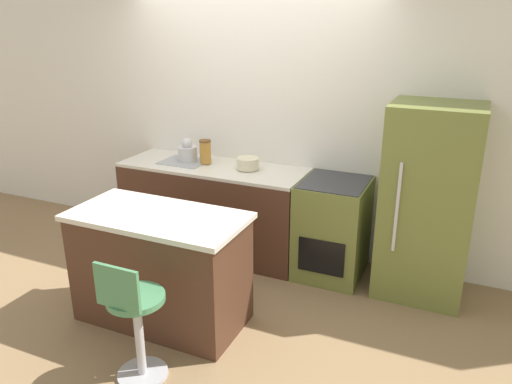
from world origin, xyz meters
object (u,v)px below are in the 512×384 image
object	(u,v)px
refrigerator	(427,203)
stool_chair	(135,321)
mixing_bowl	(248,163)
kettle	(187,152)
oven_range	(332,228)

from	to	relation	value
refrigerator	stool_chair	bearing A→B (deg)	-128.75
refrigerator	mixing_bowl	distance (m)	1.65
refrigerator	stool_chair	world-z (taller)	refrigerator
stool_chair	kettle	world-z (taller)	kettle
refrigerator	kettle	size ratio (longest dim) A/B	7.15
kettle	mixing_bowl	bearing A→B (deg)	-0.00
refrigerator	kettle	distance (m)	2.31
mixing_bowl	kettle	bearing A→B (deg)	180.00
oven_range	mixing_bowl	distance (m)	0.99
kettle	stool_chair	bearing A→B (deg)	-68.43
refrigerator	mixing_bowl	size ratio (longest dim) A/B	7.67
oven_range	stool_chair	world-z (taller)	oven_range
oven_range	mixing_bowl	world-z (taller)	mixing_bowl
stool_chair	oven_range	bearing A→B (deg)	68.41
mixing_bowl	oven_range	bearing A→B (deg)	-2.23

